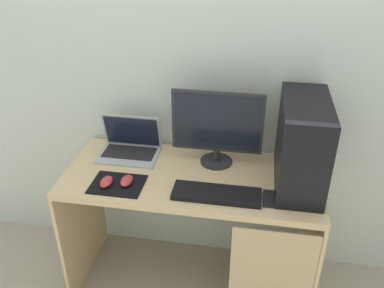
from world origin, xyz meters
TOP-DOWN VIEW (x-y plane):
  - ground_plane at (0.00, 0.00)m, footprint 8.00×8.00m
  - wall_back at (0.00, 0.33)m, footprint 4.00×0.05m
  - desk at (0.02, -0.01)m, footprint 1.31×0.58m
  - pc_tower at (0.53, 0.03)m, footprint 0.22×0.48m
  - monitor at (0.11, 0.13)m, footprint 0.47×0.17m
  - laptop at (-0.38, 0.15)m, footprint 0.33×0.23m
  - keyboard at (0.15, -0.16)m, footprint 0.42×0.14m
  - mousepad at (-0.35, -0.15)m, footprint 0.26×0.20m
  - mouse_left at (-0.30, -0.14)m, footprint 0.06×0.10m
  - mouse_right at (-0.40, -0.17)m, footprint 0.06×0.10m
  - cell_phone at (0.40, -0.15)m, footprint 0.07×0.13m

SIDE VIEW (x-z plane):
  - ground_plane at x=0.00m, z-range 0.00..0.00m
  - desk at x=0.02m, z-range 0.22..0.99m
  - mousepad at x=-0.35m, z-range 0.77..0.78m
  - cell_phone at x=0.40m, z-range 0.77..0.78m
  - keyboard at x=0.15m, z-range 0.77..0.80m
  - mouse_left at x=-0.30m, z-range 0.78..0.81m
  - mouse_right at x=-0.40m, z-range 0.78..0.81m
  - laptop at x=-0.38m, z-range 0.71..0.92m
  - pc_tower at x=0.53m, z-range 0.77..1.20m
  - monitor at x=0.11m, z-range 0.78..1.19m
  - wall_back at x=0.00m, z-range 0.00..2.60m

